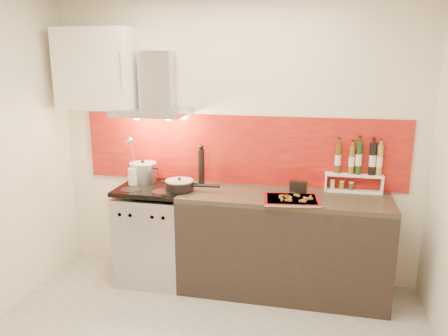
% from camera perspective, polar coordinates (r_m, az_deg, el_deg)
% --- Properties ---
extents(back_wall, '(3.40, 0.02, 2.60)m').
position_cam_1_polar(back_wall, '(4.05, 1.38, 3.54)').
color(back_wall, silver).
rests_on(back_wall, ground).
extents(backsplash, '(3.00, 0.02, 0.64)m').
position_cam_1_polar(backsplash, '(4.04, 2.04, 2.37)').
color(backsplash, maroon).
rests_on(backsplash, back_wall).
extents(range_stove, '(0.60, 0.60, 0.91)m').
position_cam_1_polar(range_stove, '(4.20, -9.04, -8.48)').
color(range_stove, '#B7B7BA').
rests_on(range_stove, ground).
extents(counter, '(1.80, 0.60, 0.90)m').
position_cam_1_polar(counter, '(3.94, 7.70, -9.79)').
color(counter, black).
rests_on(counter, ground).
extents(range_hood, '(0.62, 0.50, 0.61)m').
position_cam_1_polar(range_hood, '(4.03, -8.99, 9.69)').
color(range_hood, '#B7B7BA').
rests_on(range_hood, back_wall).
extents(upper_cabinet, '(0.70, 0.35, 0.72)m').
position_cam_1_polar(upper_cabinet, '(4.24, -16.26, 12.32)').
color(upper_cabinet, white).
rests_on(upper_cabinet, back_wall).
extents(stock_pot, '(0.25, 0.25, 0.22)m').
position_cam_1_polar(stock_pot, '(4.17, -10.51, -0.54)').
color(stock_pot, '#B7B7BA').
rests_on(stock_pot, range_stove).
extents(saute_pan, '(0.48, 0.25, 0.12)m').
position_cam_1_polar(saute_pan, '(3.87, -5.72, -2.23)').
color(saute_pan, black).
rests_on(saute_pan, range_stove).
extents(utensil_jar, '(0.10, 0.14, 0.46)m').
position_cam_1_polar(utensil_jar, '(4.09, -11.82, -0.42)').
color(utensil_jar, silver).
rests_on(utensil_jar, range_stove).
extents(pepper_mill, '(0.06, 0.06, 0.38)m').
position_cam_1_polar(pepper_mill, '(4.02, -2.98, 0.32)').
color(pepper_mill, black).
rests_on(pepper_mill, counter).
extents(step_shelf, '(0.49, 0.13, 0.45)m').
position_cam_1_polar(step_shelf, '(3.97, 16.95, -0.23)').
color(step_shelf, white).
rests_on(step_shelf, counter).
extents(caddy_box, '(0.15, 0.08, 0.12)m').
position_cam_1_polar(caddy_box, '(3.80, 9.67, -2.60)').
color(caddy_box, black).
rests_on(caddy_box, counter).
extents(baking_tray, '(0.50, 0.41, 0.03)m').
position_cam_1_polar(baking_tray, '(3.63, 8.84, -4.08)').
color(baking_tray, silver).
rests_on(baking_tray, counter).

